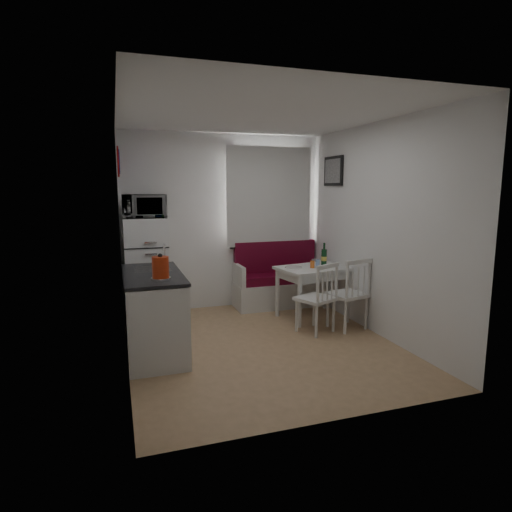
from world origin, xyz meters
The scene contains 22 objects.
floor centered at (0.00, 0.00, 0.00)m, with size 3.00×3.50×0.02m, color tan.
ceiling centered at (0.00, 0.00, 2.60)m, with size 3.00×3.50×0.02m, color white.
wall_back centered at (0.00, 1.75, 1.30)m, with size 3.00×0.02×2.60m, color white.
wall_front centered at (0.00, -1.75, 1.30)m, with size 3.00×0.02×2.60m, color white.
wall_left centered at (-1.50, 0.00, 1.30)m, with size 0.02×3.50×2.60m, color white.
wall_right centered at (1.50, 0.00, 1.30)m, with size 0.02×3.50×2.60m, color white.
window centered at (0.70, 1.72, 1.62)m, with size 1.22×0.06×1.47m, color silver.
curtain centered at (0.70, 1.65, 1.68)m, with size 1.35×0.02×1.50m, color silver.
kitchen_counter centered at (-1.20, 0.16, 0.46)m, with size 0.62×1.32×1.16m.
wall_sign centered at (-1.47, 1.45, 2.15)m, with size 0.40×0.40×0.03m, color #192097.
picture_frame centered at (1.48, 1.10, 2.05)m, with size 0.04×0.52×0.42m, color black.
bench centered at (0.80, 1.51, 0.33)m, with size 1.38×0.53×0.99m.
dining_table centered at (1.05, 0.78, 0.64)m, with size 1.07×0.83×0.72m.
chair_left centered at (0.80, 0.12, 0.55)m, with size 0.55×0.55×0.48m.
chair_right centered at (1.25, 0.12, 0.58)m, with size 0.52×0.50×0.50m.
fridge centered at (-1.18, 1.40, 0.71)m, with size 0.57×0.57×1.42m, color white.
microwave centered at (-1.18, 1.35, 1.57)m, with size 0.56×0.38×0.31m, color white.
kettle centered at (-1.15, -0.27, 1.03)m, with size 0.20×0.20×0.26m, color red.
wine_bottle centered at (1.25, 0.88, 0.88)m, with size 0.08×0.08×0.32m, color #133B1D, non-canonical shape.
drinking_glass_orange centered at (1.00, 0.73, 0.77)m, with size 0.06×0.06×0.10m, color orange.
drinking_glass_blue centered at (1.13, 0.83, 0.77)m, with size 0.06×0.06×0.09m, color #84ABE1.
plate centered at (0.75, 0.80, 0.73)m, with size 0.23×0.23×0.02m, color white.
Camera 1 is at (-1.56, -4.52, 1.82)m, focal length 30.00 mm.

